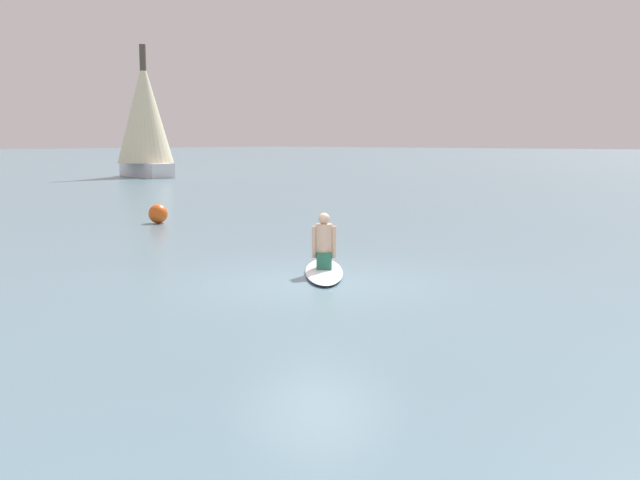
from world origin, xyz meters
TOP-DOWN VIEW (x-y plane):
  - ground_plane at (0.00, 0.00)m, footprint 400.00×400.00m
  - surfboard at (0.74, 0.51)m, footprint 2.59×2.43m
  - person_paddler at (0.74, 0.51)m, footprint 0.45×0.44m
  - sailboat_far_right at (20.52, 33.91)m, footprint 4.41×5.60m
  - buoy_marker at (3.83, 9.87)m, footprint 0.58×0.58m

SIDE VIEW (x-z plane):
  - ground_plane at x=0.00m, z-range 0.00..0.00m
  - surfboard at x=0.74m, z-range 0.00..0.10m
  - buoy_marker at x=3.83m, z-range 0.00..0.58m
  - person_paddler at x=0.74m, z-range 0.05..1.10m
  - sailboat_far_right at x=20.52m, z-range -0.29..8.58m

